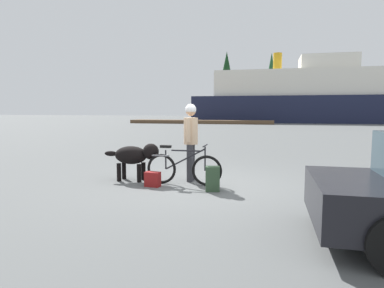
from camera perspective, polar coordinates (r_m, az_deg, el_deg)
name	(u,v)px	position (r m, az deg, el deg)	size (l,w,h in m)	color
ground_plane	(199,185)	(7.28, 1.25, -7.07)	(160.00, 160.00, 0.00)	#595B5B
bicycle	(183,168)	(7.24, -1.54, -4.18)	(1.69, 0.44, 0.89)	black
person_cyclist	(191,135)	(7.54, -0.21, 1.63)	(0.32, 0.53, 1.76)	#333338
dog	(135,156)	(7.73, -9.80, -1.97)	(1.33, 0.49, 0.87)	black
backpack	(213,179)	(6.72, 3.55, -5.99)	(0.28, 0.20, 0.50)	#334C33
handbag_pannier	(153,179)	(7.16, -6.79, -6.04)	(0.32, 0.18, 0.32)	maroon
dock_pier	(201,122)	(39.02, 1.49, 3.84)	(16.80, 2.30, 0.40)	brown
ferry_boat	(304,98)	(45.32, 18.71, 7.55)	(27.58, 8.52, 8.90)	#191E38
pine_tree_far_left	(227,79)	(61.06, 5.96, 11.12)	(3.93, 3.93, 11.96)	#4C331E
pine_tree_center	(271,78)	(63.94, 13.45, 10.95)	(3.05, 3.05, 11.99)	#4C331E
pine_tree_far_right	(344,84)	(64.77, 24.72, 9.33)	(3.41, 3.41, 10.13)	#4C331E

